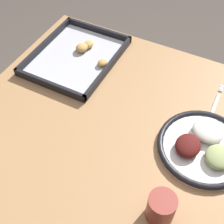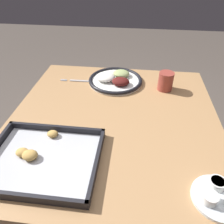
# 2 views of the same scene
# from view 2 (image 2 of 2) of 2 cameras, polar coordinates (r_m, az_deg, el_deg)

# --- Properties ---
(ground_plane) EXTENTS (8.00, 8.00, 0.00)m
(ground_plane) POSITION_cam_2_polar(r_m,az_deg,el_deg) (1.56, 0.32, -24.45)
(ground_plane) COLOR #564C44
(dining_table) EXTENTS (0.90, 0.96, 0.78)m
(dining_table) POSITION_cam_2_polar(r_m,az_deg,el_deg) (1.03, 0.44, -7.09)
(dining_table) COLOR #AD7F51
(dining_table) RESTS_ON ground_plane
(dinner_plate) EXTENTS (0.29, 0.29, 0.05)m
(dinner_plate) POSITION_cam_2_polar(r_m,az_deg,el_deg) (1.20, 0.83, 8.46)
(dinner_plate) COLOR white
(dinner_plate) RESTS_ON dining_table
(fork) EXTENTS (0.20, 0.02, 0.00)m
(fork) POSITION_cam_2_polar(r_m,az_deg,el_deg) (1.22, -8.25, 8.05)
(fork) COLOR #B2B2B7
(fork) RESTS_ON dining_table
(saucer_plate) EXTENTS (0.16, 0.16, 0.04)m
(saucer_plate) POSITION_cam_2_polar(r_m,az_deg,el_deg) (0.75, 26.11, -19.06)
(saucer_plate) COLOR silver
(saucer_plate) RESTS_ON dining_table
(baking_tray) EXTENTS (0.39, 0.31, 0.04)m
(baking_tray) POSITION_cam_2_polar(r_m,az_deg,el_deg) (0.81, -17.79, -11.44)
(baking_tray) COLOR black
(baking_tray) RESTS_ON dining_table
(drinking_cup) EXTENTS (0.08, 0.08, 0.09)m
(drinking_cup) POSITION_cam_2_polar(r_m,az_deg,el_deg) (1.15, 13.84, 7.83)
(drinking_cup) COLOR #993D33
(drinking_cup) RESTS_ON dining_table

